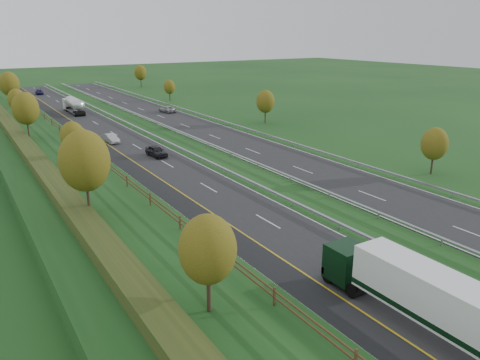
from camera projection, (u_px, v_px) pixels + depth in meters
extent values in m
plane|color=#174117|center=(187.00, 147.00, 73.89)|extent=(400.00, 400.00, 0.00)
cube|color=black|center=(127.00, 146.00, 73.92)|extent=(10.50, 200.00, 0.04)
cube|color=black|center=(218.00, 135.00, 82.20)|extent=(10.50, 200.00, 0.04)
cube|color=black|center=(104.00, 149.00, 72.04)|extent=(3.00, 200.00, 0.04)
cube|color=silver|center=(95.00, 150.00, 71.38)|extent=(0.15, 200.00, 0.01)
cube|color=gold|center=(113.00, 148.00, 72.79)|extent=(0.15, 200.00, 0.01)
cube|color=silver|center=(157.00, 143.00, 76.45)|extent=(0.15, 200.00, 0.01)
cube|color=silver|center=(192.00, 138.00, 79.66)|extent=(0.15, 200.00, 0.01)
cube|color=silver|center=(242.00, 132.00, 84.73)|extent=(0.15, 200.00, 0.01)
cube|color=silver|center=(360.00, 274.00, 34.81)|extent=(0.15, 4.00, 0.01)
cube|color=silver|center=(473.00, 233.00, 41.83)|extent=(0.15, 4.00, 0.01)
cube|color=silver|center=(268.00, 221.00, 44.54)|extent=(0.15, 4.00, 0.01)
cube|color=silver|center=(372.00, 196.00, 51.56)|extent=(0.15, 4.00, 0.01)
cube|color=silver|center=(209.00, 187.00, 54.27)|extent=(0.15, 4.00, 0.01)
cube|color=silver|center=(303.00, 170.00, 61.29)|extent=(0.15, 4.00, 0.01)
cube|color=silver|center=(167.00, 164.00, 64.00)|extent=(0.15, 4.00, 0.01)
cube|color=silver|center=(253.00, 151.00, 71.02)|extent=(0.15, 4.00, 0.01)
cube|color=silver|center=(137.00, 147.00, 73.73)|extent=(0.15, 4.00, 0.01)
cube|color=silver|center=(215.00, 137.00, 80.75)|extent=(0.15, 4.00, 0.01)
cube|color=silver|center=(114.00, 133.00, 83.46)|extent=(0.15, 4.00, 0.01)
cube|color=silver|center=(185.00, 125.00, 90.49)|extent=(0.15, 4.00, 0.01)
cube|color=silver|center=(95.00, 123.00, 93.19)|extent=(0.15, 4.00, 0.01)
cube|color=silver|center=(161.00, 116.00, 100.22)|extent=(0.15, 4.00, 0.01)
cube|color=silver|center=(80.00, 114.00, 102.92)|extent=(0.15, 4.00, 0.01)
cube|color=silver|center=(141.00, 109.00, 109.95)|extent=(0.15, 4.00, 0.01)
cube|color=silver|center=(68.00, 107.00, 112.65)|extent=(0.15, 4.00, 0.01)
cube|color=silver|center=(124.00, 103.00, 119.68)|extent=(0.15, 4.00, 0.01)
cube|color=silver|center=(58.00, 101.00, 122.38)|extent=(0.15, 4.00, 0.01)
cube|color=silver|center=(110.00, 98.00, 129.41)|extent=(0.15, 4.00, 0.01)
cube|color=silver|center=(49.00, 96.00, 132.11)|extent=(0.15, 4.00, 0.01)
cube|color=silver|center=(98.00, 93.00, 139.14)|extent=(0.15, 4.00, 0.01)
cube|color=silver|center=(41.00, 92.00, 141.84)|extent=(0.15, 4.00, 0.01)
cube|color=silver|center=(88.00, 89.00, 148.87)|extent=(0.15, 4.00, 0.01)
cube|color=silver|center=(34.00, 88.00, 151.57)|extent=(0.15, 4.00, 0.01)
cube|color=silver|center=(78.00, 86.00, 158.60)|extent=(0.15, 4.00, 0.01)
cube|color=#174117|center=(39.00, 151.00, 67.11)|extent=(12.00, 200.00, 2.00)
cube|color=#283917|center=(22.00, 142.00, 65.64)|extent=(2.20, 180.00, 1.10)
cube|color=#422B19|center=(70.00, 137.00, 68.90)|extent=(0.08, 184.00, 0.10)
cube|color=#422B19|center=(70.00, 134.00, 68.78)|extent=(0.08, 184.00, 0.10)
cube|color=#422B19|center=(356.00, 360.00, 21.85)|extent=(0.12, 0.12, 1.20)
cube|color=#422B19|center=(274.00, 296.00, 27.12)|extent=(0.12, 0.12, 1.20)
cube|color=#422B19|center=(219.00, 253.00, 32.39)|extent=(0.12, 0.12, 1.20)
cube|color=#422B19|center=(180.00, 223.00, 37.66)|extent=(0.12, 0.12, 1.20)
cube|color=#422B19|center=(150.00, 199.00, 42.93)|extent=(0.12, 0.12, 1.20)
cube|color=#422B19|center=(127.00, 181.00, 48.20)|extent=(0.12, 0.12, 1.20)
cube|color=#422B19|center=(108.00, 166.00, 53.47)|extent=(0.12, 0.12, 1.20)
cube|color=#422B19|center=(93.00, 154.00, 58.75)|extent=(0.12, 0.12, 1.20)
cube|color=#422B19|center=(80.00, 144.00, 64.02)|extent=(0.12, 0.12, 1.20)
cube|color=#422B19|center=(69.00, 136.00, 69.29)|extent=(0.12, 0.12, 1.20)
cube|color=#422B19|center=(60.00, 129.00, 74.56)|extent=(0.12, 0.12, 1.20)
cube|color=#422B19|center=(52.00, 122.00, 79.83)|extent=(0.12, 0.12, 1.20)
cube|color=#422B19|center=(45.00, 117.00, 85.10)|extent=(0.12, 0.12, 1.20)
cube|color=#422B19|center=(38.00, 112.00, 90.37)|extent=(0.12, 0.12, 1.20)
cube|color=#422B19|center=(33.00, 107.00, 95.64)|extent=(0.12, 0.12, 1.20)
cube|color=#422B19|center=(28.00, 103.00, 100.91)|extent=(0.12, 0.12, 1.20)
cube|color=#422B19|center=(23.00, 100.00, 106.18)|extent=(0.12, 0.12, 1.20)
cube|color=#422B19|center=(19.00, 97.00, 111.45)|extent=(0.12, 0.12, 1.20)
cube|color=#422B19|center=(16.00, 94.00, 116.72)|extent=(0.12, 0.12, 1.20)
cube|color=#422B19|center=(12.00, 91.00, 121.99)|extent=(0.12, 0.12, 1.20)
cube|color=#422B19|center=(9.00, 89.00, 127.26)|extent=(0.12, 0.12, 1.20)
cube|color=#422B19|center=(6.00, 87.00, 132.54)|extent=(0.12, 0.12, 1.20)
cube|color=#422B19|center=(4.00, 84.00, 137.81)|extent=(0.12, 0.12, 1.20)
cube|color=#422B19|center=(1.00, 83.00, 143.08)|extent=(0.12, 0.12, 1.20)
cube|color=#9A9DA2|center=(161.00, 139.00, 76.60)|extent=(0.32, 200.00, 0.18)
cube|color=#9A9DA2|center=(401.00, 257.00, 36.97)|extent=(0.10, 0.14, 0.56)
cube|color=#9A9DA2|center=(339.00, 227.00, 42.65)|extent=(0.10, 0.14, 0.56)
cube|color=#9A9DA2|center=(292.00, 204.00, 48.32)|extent=(0.10, 0.14, 0.56)
cube|color=#9A9DA2|center=(255.00, 186.00, 54.00)|extent=(0.10, 0.14, 0.56)
cube|color=#9A9DA2|center=(225.00, 172.00, 59.68)|extent=(0.10, 0.14, 0.56)
cube|color=#9A9DA2|center=(200.00, 159.00, 65.35)|extent=(0.10, 0.14, 0.56)
cube|color=#9A9DA2|center=(179.00, 149.00, 71.03)|extent=(0.10, 0.14, 0.56)
cube|color=#9A9DA2|center=(161.00, 141.00, 76.70)|extent=(0.10, 0.14, 0.56)
cube|color=#9A9DA2|center=(145.00, 133.00, 82.38)|extent=(0.10, 0.14, 0.56)
cube|color=#9A9DA2|center=(132.00, 127.00, 88.06)|extent=(0.10, 0.14, 0.56)
cube|color=#9A9DA2|center=(120.00, 121.00, 93.73)|extent=(0.10, 0.14, 0.56)
cube|color=#9A9DA2|center=(110.00, 116.00, 99.41)|extent=(0.10, 0.14, 0.56)
cube|color=#9A9DA2|center=(100.00, 111.00, 105.09)|extent=(0.10, 0.14, 0.56)
cube|color=#9A9DA2|center=(92.00, 107.00, 110.76)|extent=(0.10, 0.14, 0.56)
cube|color=#9A9DA2|center=(84.00, 104.00, 116.44)|extent=(0.10, 0.14, 0.56)
cube|color=#9A9DA2|center=(78.00, 100.00, 122.11)|extent=(0.10, 0.14, 0.56)
cube|color=#9A9DA2|center=(71.00, 97.00, 127.79)|extent=(0.10, 0.14, 0.56)
cube|color=#9A9DA2|center=(66.00, 95.00, 133.47)|extent=(0.10, 0.14, 0.56)
cube|color=#9A9DA2|center=(60.00, 92.00, 139.14)|extent=(0.10, 0.14, 0.56)
cube|color=#9A9DA2|center=(56.00, 90.00, 144.82)|extent=(0.10, 0.14, 0.56)
cube|color=#9A9DA2|center=(51.00, 88.00, 150.49)|extent=(0.10, 0.14, 0.56)
cube|color=#9A9DA2|center=(47.00, 86.00, 156.17)|extent=(0.10, 0.14, 0.56)
cube|color=#9A9DA2|center=(189.00, 135.00, 79.16)|extent=(0.32, 200.00, 0.18)
cube|color=#9A9DA2|center=(442.00, 242.00, 39.53)|extent=(0.10, 0.14, 0.56)
cube|color=#9A9DA2|center=(378.00, 216.00, 45.21)|extent=(0.10, 0.14, 0.56)
cube|color=#9A9DA2|center=(329.00, 196.00, 50.88)|extent=(0.10, 0.14, 0.56)
cube|color=#9A9DA2|center=(290.00, 179.00, 56.56)|extent=(0.10, 0.14, 0.56)
cube|color=#9A9DA2|center=(258.00, 166.00, 62.24)|extent=(0.10, 0.14, 0.56)
cube|color=#9A9DA2|center=(231.00, 155.00, 67.91)|extent=(0.10, 0.14, 0.56)
cube|color=#9A9DA2|center=(208.00, 145.00, 73.59)|extent=(0.10, 0.14, 0.56)
cube|color=#9A9DA2|center=(189.00, 137.00, 79.26)|extent=(0.10, 0.14, 0.56)
cube|color=#9A9DA2|center=(172.00, 130.00, 84.94)|extent=(0.10, 0.14, 0.56)
cube|color=#9A9DA2|center=(157.00, 124.00, 90.62)|extent=(0.10, 0.14, 0.56)
cube|color=#9A9DA2|center=(144.00, 119.00, 96.29)|extent=(0.10, 0.14, 0.56)
cube|color=#9A9DA2|center=(133.00, 114.00, 101.97)|extent=(0.10, 0.14, 0.56)
cube|color=#9A9DA2|center=(122.00, 110.00, 107.64)|extent=(0.10, 0.14, 0.56)
cube|color=#9A9DA2|center=(113.00, 106.00, 113.32)|extent=(0.10, 0.14, 0.56)
cube|color=#9A9DA2|center=(105.00, 102.00, 119.00)|extent=(0.10, 0.14, 0.56)
cube|color=#9A9DA2|center=(97.00, 99.00, 124.67)|extent=(0.10, 0.14, 0.56)
cube|color=#9A9DA2|center=(90.00, 96.00, 130.35)|extent=(0.10, 0.14, 0.56)
cube|color=#9A9DA2|center=(84.00, 94.00, 136.02)|extent=(0.10, 0.14, 0.56)
cube|color=#9A9DA2|center=(78.00, 91.00, 141.70)|extent=(0.10, 0.14, 0.56)
cube|color=#9A9DA2|center=(73.00, 89.00, 147.38)|extent=(0.10, 0.14, 0.56)
cube|color=#9A9DA2|center=(68.00, 87.00, 153.05)|extent=(0.10, 0.14, 0.56)
cube|color=#9A9DA2|center=(63.00, 85.00, 158.73)|extent=(0.10, 0.14, 0.56)
cube|color=#9A9DA2|center=(246.00, 128.00, 84.93)|extent=(0.32, 200.00, 0.18)
cube|color=#9A9DA2|center=(452.00, 195.00, 50.98)|extent=(0.10, 0.14, 0.56)
cube|color=#9A9DA2|center=(358.00, 166.00, 62.33)|extent=(0.10, 0.14, 0.56)
cube|color=#9A9DA2|center=(294.00, 145.00, 73.68)|extent=(0.10, 0.14, 0.56)
cube|color=#9A9DA2|center=(246.00, 130.00, 85.03)|extent=(0.10, 0.14, 0.56)
cube|color=#9A9DA2|center=(210.00, 119.00, 96.39)|extent=(0.10, 0.14, 0.56)
cube|color=#9A9DA2|center=(181.00, 110.00, 107.74)|extent=(0.10, 0.14, 0.56)
cube|color=#9A9DA2|center=(158.00, 102.00, 119.09)|extent=(0.10, 0.14, 0.56)
cube|color=#9A9DA2|center=(138.00, 96.00, 130.44)|extent=(0.10, 0.14, 0.56)
cube|color=#9A9DA2|center=(122.00, 91.00, 141.79)|extent=(0.10, 0.14, 0.56)
cube|color=#9A9DA2|center=(109.00, 87.00, 153.15)|extent=(0.10, 0.14, 0.56)
cube|color=#9A9DA2|center=(97.00, 83.00, 164.50)|extent=(0.10, 0.14, 0.56)
cylinder|color=#2D2116|center=(209.00, 292.00, 26.40)|extent=(0.24, 0.24, 2.43)
ellipsoid|color=#534712|center=(208.00, 249.00, 25.59)|extent=(3.24, 3.24, 4.05)
cylinder|color=#2D2116|center=(89.00, 200.00, 39.88)|extent=(0.24, 0.24, 3.15)
ellipsoid|color=#534712|center=(84.00, 161.00, 38.84)|extent=(4.20, 4.20, 5.25)
cylinder|color=#2D2116|center=(75.00, 156.00, 56.13)|extent=(0.24, 0.24, 2.16)
ellipsoid|color=#534712|center=(73.00, 136.00, 55.41)|extent=(2.88, 2.88, 3.60)
cylinder|color=#2D2116|center=(28.00, 130.00, 69.36)|extent=(0.24, 0.24, 2.88)
ellipsoid|color=#534712|center=(25.00, 109.00, 68.41)|extent=(3.84, 3.84, 4.80)
cylinder|color=#2D2116|center=(19.00, 114.00, 84.54)|extent=(0.24, 0.24, 2.34)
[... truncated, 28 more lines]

